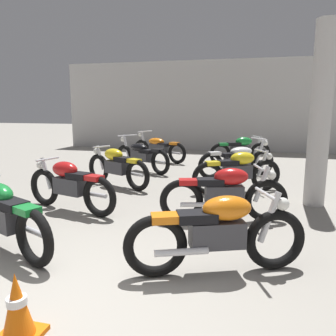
% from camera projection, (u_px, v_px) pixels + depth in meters
% --- Properties ---
extents(ground_plane, '(60.00, 60.00, 0.00)m').
position_uv_depth(ground_plane, '(58.00, 307.00, 2.96)').
color(ground_plane, gray).
extents(back_wall, '(12.61, 0.24, 3.60)m').
position_uv_depth(back_wall, '(213.00, 106.00, 13.54)').
color(back_wall, '#BCBAB7').
rests_on(back_wall, ground).
extents(support_pillar, '(0.36, 0.36, 3.20)m').
position_uv_depth(support_pillar, '(320.00, 116.00, 5.80)').
color(support_pillar, '#BCBAB7').
rests_on(support_pillar, ground).
extents(motorcycle_left_row_0, '(1.85, 0.89, 0.88)m').
position_uv_depth(motorcycle_left_row_0, '(3.00, 215.00, 4.04)').
color(motorcycle_left_row_0, black).
rests_on(motorcycle_left_row_0, ground).
extents(motorcycle_left_row_1, '(1.92, 0.71, 0.88)m').
position_uv_depth(motorcycle_left_row_1, '(70.00, 185.00, 5.65)').
color(motorcycle_left_row_1, black).
rests_on(motorcycle_left_row_1, ground).
extents(motorcycle_left_row_2, '(1.82, 0.97, 0.88)m').
position_uv_depth(motorcycle_left_row_2, '(117.00, 166.00, 7.43)').
color(motorcycle_left_row_2, black).
rests_on(motorcycle_left_row_2, ground).
extents(motorcycle_left_row_3, '(1.92, 1.21, 0.97)m').
position_uv_depth(motorcycle_left_row_3, '(141.00, 155.00, 9.21)').
color(motorcycle_left_row_3, black).
rests_on(motorcycle_left_row_3, ground).
extents(motorcycle_left_row_4, '(2.02, 1.07, 0.97)m').
position_uv_depth(motorcycle_left_row_4, '(158.00, 148.00, 10.86)').
color(motorcycle_left_row_4, black).
rests_on(motorcycle_left_row_4, ground).
extents(motorcycle_right_row_0, '(1.87, 0.83, 0.88)m').
position_uv_depth(motorcycle_right_row_0, '(218.00, 232.00, 3.51)').
color(motorcycle_right_row_0, black).
rests_on(motorcycle_right_row_0, ground).
extents(motorcycle_right_row_1, '(1.93, 0.70, 0.88)m').
position_uv_depth(motorcycle_right_row_1, '(225.00, 193.00, 5.09)').
color(motorcycle_right_row_1, black).
rests_on(motorcycle_right_row_1, ground).
extents(motorcycle_right_row_2, '(1.79, 1.03, 0.88)m').
position_uv_depth(motorcycle_right_row_2, '(238.00, 171.00, 6.89)').
color(motorcycle_right_row_2, black).
rests_on(motorcycle_right_row_2, ground).
extents(motorcycle_right_row_3, '(1.87, 1.30, 0.97)m').
position_uv_depth(motorcycle_right_row_3, '(238.00, 159.00, 8.43)').
color(motorcycle_right_row_3, black).
rests_on(motorcycle_right_row_3, ground).
extents(motorcycle_right_row_4, '(1.85, 0.89, 0.88)m').
position_uv_depth(motorcycle_right_row_4, '(241.00, 150.00, 10.31)').
color(motorcycle_right_row_4, black).
rests_on(motorcycle_right_row_4, ground).
extents(traffic_cone, '(0.32, 0.32, 0.54)m').
position_uv_depth(traffic_cone, '(17.00, 308.00, 2.52)').
color(traffic_cone, orange).
rests_on(traffic_cone, ground).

